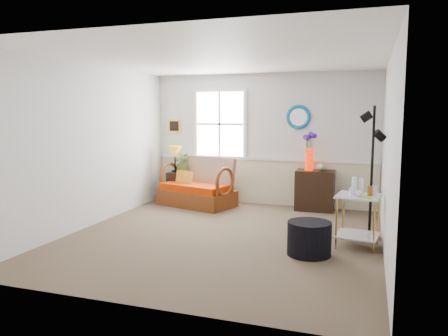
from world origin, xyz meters
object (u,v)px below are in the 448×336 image
(loveseat, at_px, (196,182))
(lamp_stand, at_px, (177,187))
(floor_lamp, at_px, (372,173))
(ottoman, at_px, (309,238))
(cabinet, at_px, (315,190))
(side_table, at_px, (358,221))

(loveseat, bearing_deg, lamp_stand, 168.45)
(floor_lamp, relative_size, ottoman, 3.41)
(loveseat, bearing_deg, cabinet, 24.63)
(side_table, relative_size, floor_lamp, 0.37)
(loveseat, bearing_deg, side_table, -13.46)
(side_table, xyz_separation_m, ottoman, (-0.58, -0.56, -0.14))
(cabinet, bearing_deg, floor_lamp, -58.77)
(side_table, height_order, ottoman, side_table)
(loveseat, relative_size, floor_lamp, 0.75)
(loveseat, relative_size, cabinet, 1.91)
(loveseat, xyz_separation_m, ottoman, (2.52, -2.35, -0.26))
(lamp_stand, height_order, ottoman, lamp_stand)
(lamp_stand, distance_m, ottoman, 4.07)
(loveseat, xyz_separation_m, side_table, (3.11, -1.78, -0.11))
(side_table, distance_m, floor_lamp, 0.80)
(side_table, relative_size, ottoman, 1.27)
(lamp_stand, xyz_separation_m, cabinet, (2.84, 0.03, 0.08))
(side_table, bearing_deg, lamp_stand, 150.41)
(floor_lamp, bearing_deg, loveseat, 156.82)
(lamp_stand, relative_size, ottoman, 1.06)
(loveseat, distance_m, cabinet, 2.30)
(floor_lamp, bearing_deg, side_table, -109.26)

